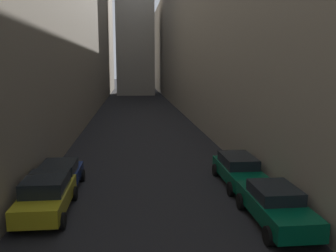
% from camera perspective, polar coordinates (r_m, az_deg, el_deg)
% --- Properties ---
extents(ground_plane, '(264.00, 264.00, 0.00)m').
position_cam_1_polar(ground_plane, '(42.75, -4.53, 1.46)').
color(ground_plane, black).
extents(building_block_left, '(13.54, 108.00, 24.06)m').
position_cam_1_polar(building_block_left, '(46.17, -20.88, 16.46)').
color(building_block_left, '#756B5B').
rests_on(building_block_left, ground).
extents(building_block_right, '(15.30, 108.00, 19.90)m').
position_cam_1_polar(building_block_right, '(46.68, 12.13, 14.20)').
color(building_block_right, gray).
rests_on(building_block_right, ground).
extents(parked_car_left_third, '(1.95, 4.28, 1.57)m').
position_cam_1_polar(parked_car_left_third, '(15.48, -18.78, -10.31)').
color(parked_car_left_third, '#A59919').
rests_on(parked_car_left_third, ground).
extents(parked_car_left_far, '(1.90, 4.13, 1.44)m').
position_cam_1_polar(parked_car_left_far, '(18.05, -16.83, -7.64)').
color(parked_car_left_far, navy).
rests_on(parked_car_left_far, ground).
extents(parked_car_right_third, '(1.91, 4.56, 1.47)m').
position_cam_1_polar(parked_car_right_third, '(14.38, 16.69, -11.91)').
color(parked_car_right_third, '#05472D').
rests_on(parked_car_right_third, ground).
extents(parked_car_right_far, '(1.88, 4.53, 1.46)m').
position_cam_1_polar(parked_car_right_far, '(18.58, 11.14, -6.78)').
color(parked_car_right_far, '#05472D').
rests_on(parked_car_right_far, ground).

